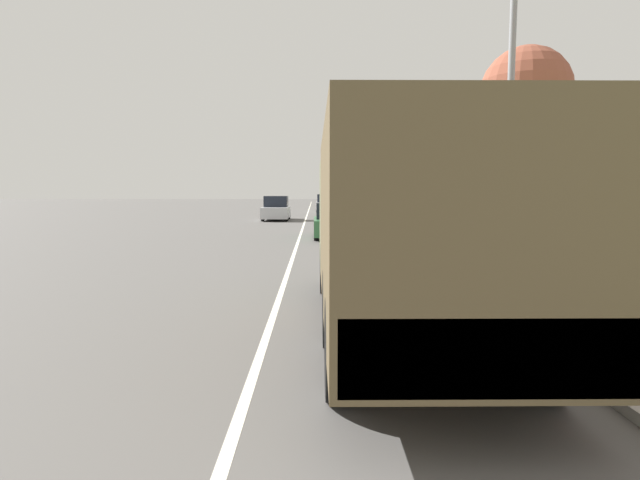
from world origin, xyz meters
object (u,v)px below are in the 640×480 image
at_px(car_fourth_ahead, 326,202).
at_px(military_truck, 402,223).
at_px(lamp_post, 502,63).
at_px(car_third_ahead, 325,204).
at_px(car_second_ahead, 276,209).
at_px(car_nearest_ahead, 335,222).

bearing_deg(car_fourth_ahead, military_truck, -90.19).
bearing_deg(car_fourth_ahead, lamp_post, -87.56).
xyz_separation_m(car_third_ahead, car_fourth_ahead, (0.45, 15.80, -0.15)).
bearing_deg(military_truck, car_second_ahead, 98.16).
distance_m(car_third_ahead, lamp_post, 40.31).
height_order(car_third_ahead, lamp_post, lamp_post).
xyz_separation_m(car_third_ahead, lamp_post, (2.82, -40.02, 3.93)).
relative_size(military_truck, car_third_ahead, 1.93).
xyz_separation_m(car_second_ahead, lamp_post, (6.64, -25.19, 3.94)).
height_order(military_truck, car_third_ahead, military_truck).
bearing_deg(lamp_post, car_nearest_ahead, 104.26).
bearing_deg(car_fourth_ahead, car_third_ahead, -91.61).
bearing_deg(car_second_ahead, car_fourth_ahead, 82.08).
distance_m(military_truck, lamp_post, 5.12).
bearing_deg(car_third_ahead, lamp_post, -85.97).
bearing_deg(military_truck, lamp_post, 51.11).
distance_m(car_nearest_ahead, car_fourth_ahead, 44.08).
bearing_deg(car_nearest_ahead, car_second_ahead, 105.20).
bearing_deg(car_nearest_ahead, car_fourth_ahead, 89.21).
xyz_separation_m(car_nearest_ahead, lamp_post, (2.98, -11.74, 4.00)).
distance_m(military_truck, car_third_ahead, 43.21).
bearing_deg(military_truck, car_third_ahead, 90.34).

